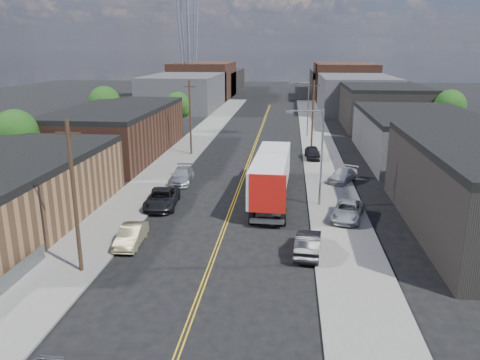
% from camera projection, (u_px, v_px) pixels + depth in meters
% --- Properties ---
extents(ground, '(260.00, 260.00, 0.00)m').
position_uv_depth(ground, '(258.00, 136.00, 77.58)').
color(ground, black).
rests_on(ground, ground).
extents(centerline, '(0.32, 120.00, 0.01)m').
position_uv_depth(centerline, '(251.00, 156.00, 63.23)').
color(centerline, gold).
rests_on(centerline, ground).
extents(sidewalk_left, '(5.00, 140.00, 0.15)m').
position_uv_depth(sidewalk_left, '(182.00, 154.00, 64.17)').
color(sidewalk_left, slate).
rests_on(sidewalk_left, ground).
extents(sidewalk_right, '(5.00, 140.00, 0.15)m').
position_uv_depth(sidewalk_right, '(322.00, 157.00, 62.25)').
color(sidewalk_right, slate).
rests_on(sidewalk_right, ground).
extents(warehouse_tan, '(12.00, 22.00, 5.60)m').
position_uv_depth(warehouse_tan, '(6.00, 191.00, 38.45)').
color(warehouse_tan, brown).
rests_on(warehouse_tan, ground).
extents(warehouse_brown, '(12.00, 26.00, 6.60)m').
position_uv_depth(warehouse_brown, '(118.00, 131.00, 63.19)').
color(warehouse_brown, '#47271C').
rests_on(warehouse_brown, ground).
extents(industrial_right_b, '(14.00, 24.00, 6.10)m').
position_uv_depth(industrial_right_b, '(419.00, 136.00, 61.13)').
color(industrial_right_b, '#353537').
rests_on(industrial_right_b, ground).
extents(industrial_right_c, '(14.00, 22.00, 7.60)m').
position_uv_depth(industrial_right_c, '(382.00, 106.00, 85.80)').
color(industrial_right_c, black).
rests_on(industrial_right_c, ground).
extents(skyline_left_a, '(16.00, 30.00, 8.00)m').
position_uv_depth(skyline_left_a, '(185.00, 92.00, 112.00)').
color(skyline_left_a, '#353537').
rests_on(skyline_left_a, ground).
extents(skyline_right_a, '(16.00, 30.00, 8.00)m').
position_uv_depth(skyline_right_a, '(355.00, 93.00, 107.96)').
color(skyline_right_a, '#353537').
rests_on(skyline_right_a, ground).
extents(skyline_left_b, '(16.00, 26.00, 10.00)m').
position_uv_depth(skyline_left_b, '(204.00, 80.00, 135.65)').
color(skyline_left_b, '#47271C').
rests_on(skyline_left_b, ground).
extents(skyline_right_b, '(16.00, 26.00, 10.00)m').
position_uv_depth(skyline_right_b, '(344.00, 81.00, 131.61)').
color(skyline_right_b, '#47271C').
rests_on(skyline_right_b, ground).
extents(skyline_left_c, '(16.00, 40.00, 7.00)m').
position_uv_depth(skyline_left_c, '(215.00, 81.00, 155.19)').
color(skyline_left_c, black).
rests_on(skyline_left_c, ground).
extents(skyline_right_c, '(16.00, 40.00, 7.00)m').
position_uv_depth(skyline_right_c, '(337.00, 82.00, 151.15)').
color(skyline_right_c, black).
rests_on(skyline_right_c, ground).
extents(streetlight_near, '(3.39, 0.25, 9.00)m').
position_uv_depth(streetlight_near, '(317.00, 150.00, 41.87)').
color(streetlight_near, gray).
rests_on(streetlight_near, ground).
extents(streetlight_far, '(3.39, 0.25, 9.00)m').
position_uv_depth(streetlight_far, '(306.00, 104.00, 75.36)').
color(streetlight_far, gray).
rests_on(streetlight_far, ground).
extents(utility_pole_left_near, '(1.60, 0.26, 10.00)m').
position_uv_depth(utility_pole_left_near, '(74.00, 197.00, 29.17)').
color(utility_pole_left_near, black).
rests_on(utility_pole_left_near, ground).
extents(utility_pole_left_far, '(1.60, 0.26, 10.00)m').
position_uv_depth(utility_pole_left_far, '(190.00, 117.00, 62.66)').
color(utility_pole_left_far, black).
rests_on(utility_pole_left_far, ground).
extents(utility_pole_right, '(1.60, 0.26, 10.00)m').
position_uv_depth(utility_pole_right, '(313.00, 116.00, 63.87)').
color(utility_pole_right, black).
rests_on(utility_pole_right, ground).
extents(tree_left_near, '(4.85, 4.76, 7.91)m').
position_uv_depth(tree_left_near, '(16.00, 135.00, 49.88)').
color(tree_left_near, black).
rests_on(tree_left_near, ground).
extents(tree_left_mid, '(5.10, 5.04, 8.37)m').
position_uv_depth(tree_left_mid, '(105.00, 105.00, 73.72)').
color(tree_left_mid, black).
rests_on(tree_left_mid, ground).
extents(tree_left_far, '(4.35, 4.20, 6.97)m').
position_uv_depth(tree_left_far, '(178.00, 106.00, 79.66)').
color(tree_left_far, black).
rests_on(tree_left_far, ground).
extents(tree_right_far, '(4.85, 4.76, 7.91)m').
position_uv_depth(tree_right_far, '(450.00, 107.00, 73.13)').
color(tree_right_far, black).
rests_on(tree_right_far, ground).
extents(semi_truck, '(3.47, 17.37, 4.53)m').
position_uv_depth(semi_truck, '(272.00, 171.00, 45.42)').
color(semi_truck, silver).
rests_on(semi_truck, ground).
extents(car_left_b, '(1.77, 4.55, 1.48)m').
position_uv_depth(car_left_b, '(131.00, 236.00, 34.62)').
color(car_left_b, '#91875F').
rests_on(car_left_b, ground).
extents(car_left_c, '(3.20, 6.08, 1.63)m').
position_uv_depth(car_left_c, '(162.00, 199.00, 42.87)').
color(car_left_c, black).
rests_on(car_left_c, ground).
extents(car_left_d, '(2.50, 5.55, 1.58)m').
position_uv_depth(car_left_d, '(182.00, 176.00, 50.63)').
color(car_left_d, '#ADB0B3').
rests_on(car_left_d, ground).
extents(car_right_oncoming, '(2.12, 5.02, 1.61)m').
position_uv_depth(car_right_oncoming, '(308.00, 243.00, 33.07)').
color(car_right_oncoming, black).
rests_on(car_right_oncoming, ground).
extents(car_right_lot_a, '(3.56, 5.58, 1.43)m').
position_uv_depth(car_right_lot_a, '(348.00, 211.00, 39.49)').
color(car_right_lot_a, silver).
rests_on(car_right_lot_a, sidewalk_right).
extents(car_right_lot_b, '(4.00, 5.10, 1.38)m').
position_uv_depth(car_right_lot_b, '(343.00, 175.00, 50.70)').
color(car_right_lot_b, '#B1B1B1').
rests_on(car_right_lot_b, sidewalk_right).
extents(car_right_lot_c, '(2.19, 4.74, 1.57)m').
position_uv_depth(car_right_lot_c, '(313.00, 153.00, 61.11)').
color(car_right_lot_c, black).
rests_on(car_right_lot_c, sidewalk_right).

